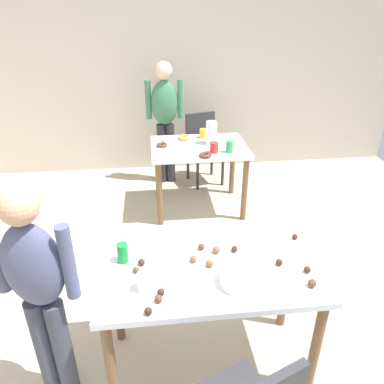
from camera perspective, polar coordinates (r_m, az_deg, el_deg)
The scene contains 33 objects.
ground_plane at distance 2.80m, azimuth -0.74°, elevation -22.96°, with size 6.40×6.40×0.00m, color tan.
wall_back at distance 5.04m, azimuth -4.72°, elevation 17.77°, with size 6.40×0.10×2.60m, color #BCB2A3.
dining_table_near at distance 2.29m, azimuth 2.76°, elevation -14.18°, with size 1.29×0.64×0.75m.
dining_table_far at distance 4.05m, azimuth 1.06°, elevation 5.50°, with size 1.01×0.74×0.75m.
chair_far_table at distance 4.79m, azimuth 1.68°, elevation 7.31°, with size 0.49×0.49×0.87m.
person_girl_near at distance 2.17m, azimuth -22.29°, elevation -12.94°, with size 0.45×0.27×1.40m.
person_adult_far at distance 4.64m, azimuth -4.14°, elevation 11.80°, with size 0.45×0.21×1.50m.
mixing_bowl at distance 2.14m, azimuth 7.30°, elevation -12.86°, with size 0.22×0.22×0.07m, color white.
soda_can at distance 2.30m, azimuth -10.47°, elevation -9.08°, with size 0.07×0.07×0.12m, color #198438.
fork_near at distance 2.48m, azimuth 11.66°, elevation -7.78°, with size 0.17×0.02×0.01m, color silver.
cup_near_0 at distance 2.09m, azimuth -7.24°, elevation -13.35°, with size 0.08×0.08×0.11m, color white.
cake_ball_0 at distance 2.38m, azimuth 6.46°, elevation -8.56°, with size 0.04×0.04×0.04m, color #3D2319.
cake_ball_1 at distance 2.35m, azimuth 3.71°, elevation -8.72°, with size 0.05×0.05×0.05m, color brown.
cake_ball_2 at distance 2.21m, azimuth 17.74°, elevation -13.03°, with size 0.05×0.05×0.05m, color brown.
cake_ball_3 at distance 2.38m, azimuth 1.43°, elevation -8.26°, with size 0.04×0.04×0.04m, color brown.
cake_ball_4 at distance 2.04m, azimuth -5.11°, elevation -15.82°, with size 0.04×0.04×0.04m, color brown.
cake_ball_5 at distance 2.23m, azimuth -8.50°, elevation -11.58°, with size 0.04×0.04×0.04m, color brown.
cake_ball_6 at distance 2.07m, azimuth -4.73°, elevation -14.87°, with size 0.04×0.04×0.04m, color #3D2319.
cake_ball_7 at distance 2.25m, azimuth 2.69°, elevation -10.76°, with size 0.05×0.05×0.05m, color brown.
cake_ball_8 at distance 2.28m, azimuth -7.66°, elevation -10.50°, with size 0.04×0.04×0.04m, color #3D2319.
cake_ball_9 at distance 2.56m, azimuth 15.33°, elevation -6.55°, with size 0.04×0.04×0.04m, color #3D2319.
cake_ball_10 at distance 2.30m, azimuth 17.07°, elevation -11.17°, with size 0.04×0.04×0.04m, color #3D2319.
cake_ball_11 at distance 1.98m, azimuth -6.65°, elevation -17.51°, with size 0.04×0.04×0.04m, color #3D2319.
cake_ball_12 at distance 2.31m, azimuth 13.09°, elevation -10.34°, with size 0.04×0.04×0.04m, color #3D2319.
cake_ball_13 at distance 2.28m, azimuth 0.20°, elevation -10.12°, with size 0.04×0.04×0.04m, color brown.
pitcher_far at distance 4.03m, azimuth 2.94°, elevation 8.94°, with size 0.12×0.12×0.24m, color white.
cup_far_0 at distance 4.23m, azimuth 1.72°, elevation 8.87°, with size 0.08×0.08×0.10m, color yellow.
cup_far_1 at distance 3.81m, azimuth 3.36°, elevation 6.75°, with size 0.09×0.09×0.11m, color red.
cup_far_2 at distance 3.83m, azimuth 5.70°, elevation 6.83°, with size 0.07×0.07×0.12m, color green.
donut_far_0 at distance 3.99m, azimuth -4.57°, elevation 7.12°, with size 0.12×0.12×0.03m, color brown.
donut_far_1 at distance 4.19m, azimuth -1.19°, elevation 8.28°, with size 0.13×0.13×0.04m, color gold.
donut_far_2 at distance 3.72m, azimuth 2.03°, elevation 5.63°, with size 0.13×0.13×0.04m, color brown.
donut_far_3 at distance 4.18m, azimuth -3.93°, elevation 8.12°, with size 0.13×0.13×0.04m, color white.
Camera 1 is at (-0.17, -1.77, 2.17)m, focal length 35.20 mm.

